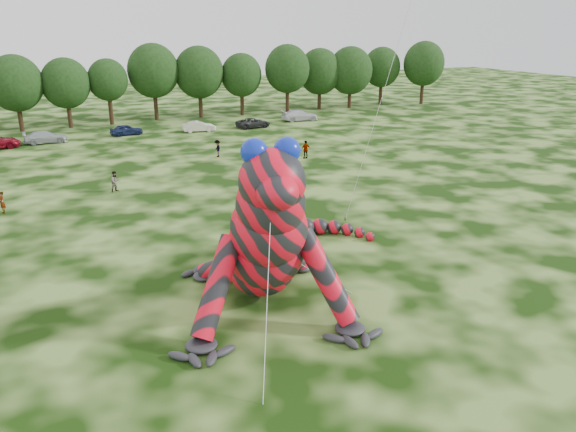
% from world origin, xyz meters
% --- Properties ---
extents(ground, '(240.00, 240.00, 0.00)m').
position_xyz_m(ground, '(0.00, 0.00, 0.00)').
color(ground, '#16330A').
rests_on(ground, ground).
extents(inflatable_gecko, '(17.95, 20.04, 8.65)m').
position_xyz_m(inflatable_gecko, '(0.83, 2.99, 4.33)').
color(inflatable_gecko, red).
rests_on(inflatable_gecko, ground).
extents(tree_7, '(6.68, 6.01, 9.48)m').
position_xyz_m(tree_7, '(-10.08, 56.80, 4.74)').
color(tree_7, black).
rests_on(tree_7, ground).
extents(tree_8, '(6.14, 5.53, 8.94)m').
position_xyz_m(tree_8, '(-4.22, 56.99, 4.47)').
color(tree_8, black).
rests_on(tree_8, ground).
extents(tree_9, '(5.27, 4.74, 8.68)m').
position_xyz_m(tree_9, '(1.06, 57.35, 4.34)').
color(tree_9, black).
rests_on(tree_9, ground).
extents(tree_10, '(7.09, 6.38, 10.50)m').
position_xyz_m(tree_10, '(7.40, 58.58, 5.25)').
color(tree_10, black).
rests_on(tree_10, ground).
extents(tree_11, '(7.01, 6.31, 10.07)m').
position_xyz_m(tree_11, '(13.79, 58.20, 5.03)').
color(tree_11, black).
rests_on(tree_11, ground).
extents(tree_12, '(5.99, 5.39, 8.97)m').
position_xyz_m(tree_12, '(20.01, 57.74, 4.49)').
color(tree_12, black).
rests_on(tree_12, ground).
extents(tree_13, '(6.83, 6.15, 10.13)m').
position_xyz_m(tree_13, '(27.13, 57.13, 5.06)').
color(tree_13, black).
rests_on(tree_13, ground).
extents(tree_14, '(6.82, 6.14, 9.40)m').
position_xyz_m(tree_14, '(33.46, 58.72, 4.70)').
color(tree_14, black).
rests_on(tree_14, ground).
extents(tree_15, '(7.17, 6.45, 9.63)m').
position_xyz_m(tree_15, '(38.47, 57.77, 4.82)').
color(tree_15, black).
rests_on(tree_15, ground).
extents(tree_16, '(6.26, 5.63, 9.37)m').
position_xyz_m(tree_16, '(45.45, 59.37, 4.69)').
color(tree_16, black).
rests_on(tree_16, ground).
extents(tree_17, '(6.98, 6.28, 10.30)m').
position_xyz_m(tree_17, '(51.95, 56.66, 5.15)').
color(tree_17, black).
rests_on(tree_17, ground).
extents(car_3, '(4.73, 1.96, 1.37)m').
position_xyz_m(car_3, '(-7.63, 47.42, 0.68)').
color(car_3, '#B1B7BB').
rests_on(car_3, ground).
extents(car_4, '(3.99, 1.86, 1.32)m').
position_xyz_m(car_4, '(1.58, 48.54, 0.66)').
color(car_4, '#17224B').
rests_on(car_4, ground).
extents(car_5, '(4.15, 1.79, 1.33)m').
position_xyz_m(car_5, '(10.28, 47.10, 0.66)').
color(car_5, silver).
rests_on(car_5, ground).
extents(car_6, '(4.76, 2.57, 1.27)m').
position_xyz_m(car_6, '(17.60, 46.97, 0.63)').
color(car_6, '#272729').
rests_on(car_6, ground).
extents(car_7, '(5.33, 2.49, 1.50)m').
position_xyz_m(car_7, '(25.57, 49.48, 0.75)').
color(car_7, silver).
rests_on(car_7, ground).
extents(spectator_3, '(1.08, 0.45, 1.84)m').
position_xyz_m(spectator_3, '(16.03, 28.20, 0.92)').
color(spectator_3, gray).
rests_on(spectator_3, ground).
extents(spectator_1, '(1.03, 0.94, 1.71)m').
position_xyz_m(spectator_1, '(-3.28, 23.94, 0.85)').
color(spectator_1, gray).
rests_on(spectator_1, ground).
extents(spectator_0, '(0.44, 0.62, 1.61)m').
position_xyz_m(spectator_0, '(-11.52, 21.66, 0.80)').
color(spectator_0, gray).
rests_on(spectator_0, ground).
extents(spectator_2, '(0.67, 1.14, 1.74)m').
position_xyz_m(spectator_2, '(8.12, 32.59, 0.87)').
color(spectator_2, gray).
rests_on(spectator_2, ground).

